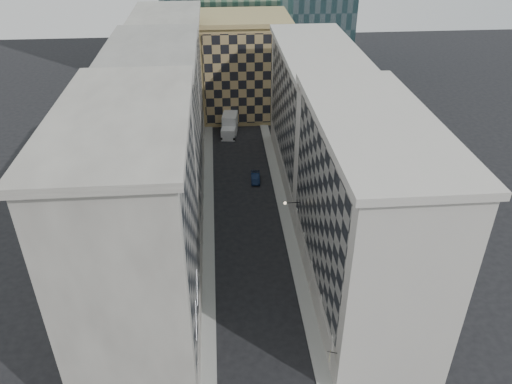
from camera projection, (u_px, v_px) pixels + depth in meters
sidewalk_west at (209, 220)px, 67.35m from camera, size 1.50×100.00×0.15m
sidewalk_east at (286, 217)px, 68.09m from camera, size 1.50×100.00×0.15m
bldg_left_a at (139, 236)px, 44.68m from camera, size 10.80×22.80×23.70m
bldg_left_b at (160, 137)px, 63.66m from camera, size 10.80×22.80×22.70m
bldg_left_c at (171, 83)px, 82.64m from camera, size 10.80×22.80×21.70m
bldg_right_a at (363, 214)px, 50.38m from camera, size 10.80×26.80×20.70m
bldg_right_b at (315, 115)px, 73.61m from camera, size 10.80×28.80×19.70m
tan_block at (244, 66)px, 95.24m from camera, size 16.80×14.80×18.80m
flagpoles_left at (197, 303)px, 42.76m from camera, size 0.10×6.33×2.33m
bracket_lamp at (287, 203)px, 59.73m from camera, size 1.98×0.36×0.36m
box_truck at (230, 126)px, 90.69m from camera, size 3.41×6.60×3.46m
dark_car at (255, 178)px, 76.27m from camera, size 1.49×3.78×1.22m
shop_sign at (330, 356)px, 43.17m from camera, size 0.84×0.74×0.84m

